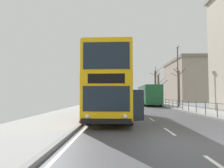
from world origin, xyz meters
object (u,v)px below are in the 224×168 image
Objects in this scene: street_lamp_far_side at (178,72)px; bare_tree_far_02 at (159,88)px; double_decker_bus_main at (112,86)px; bare_tree_far_01 at (155,86)px; background_bus_far_lane at (149,95)px; background_building_01 at (189,81)px; bare_tree_far_00 at (179,87)px.

street_lamp_far_side is 12.33m from bare_tree_far_02.
double_decker_bus_main is 31.36m from bare_tree_far_01.
background_building_01 is (13.53, 20.16, 3.69)m from background_bus_far_lane.
background_bus_far_lane is 1.75× the size of bare_tree_far_00.
street_lamp_far_side reaches higher than bare_tree_far_00.
background_building_01 is (9.90, 24.34, 2.60)m from bare_tree_far_00.
bare_tree_far_02 is 0.33× the size of background_building_01.
street_lamp_far_side is at bearing -70.53° from background_bus_far_lane.
bare_tree_far_02 is at bearing 71.36° from double_decker_bus_main.
double_decker_bus_main is 25.52m from bare_tree_far_02.
bare_tree_far_01 is (8.67, 30.11, 1.41)m from double_decker_bus_main.
bare_tree_far_00 is 14.98m from bare_tree_far_01.
bare_tree_far_01 is (3.08, 10.77, 1.96)m from background_bus_far_lane.
street_lamp_far_side is 29.64m from background_building_01.
background_bus_far_lane is at bearing -123.87° from background_building_01.
street_lamp_far_side is 18.19m from bare_tree_far_01.
double_decker_bus_main is 1.38× the size of street_lamp_far_side.
double_decker_bus_main is 0.60× the size of background_building_01.
bare_tree_far_02 is (-0.51, -5.94, -0.67)m from bare_tree_far_01.
background_bus_far_lane is 1.69× the size of bare_tree_far_02.
bare_tree_far_01 is (0.47, 18.16, -1.01)m from street_lamp_far_side.
background_bus_far_lane is 24.56m from background_building_01.
background_building_01 is at bearing 56.13° from background_bus_far_lane.
bare_tree_far_00 is at bearing 58.69° from double_decker_bus_main.
bare_tree_far_02 is (-0.04, 12.22, -1.68)m from street_lamp_far_side.
bare_tree_far_01 reaches higher than bare_tree_far_00.
double_decker_bus_main is 1.88× the size of bare_tree_far_00.
bare_tree_far_02 is (-1.07, 9.01, 0.19)m from bare_tree_far_00.
bare_tree_far_00 reaches higher than double_decker_bus_main.
double_decker_bus_main is 43.99m from background_building_01.
bare_tree_far_00 reaches higher than background_bus_far_lane.
double_decker_bus_main is 14.69m from street_lamp_far_side.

